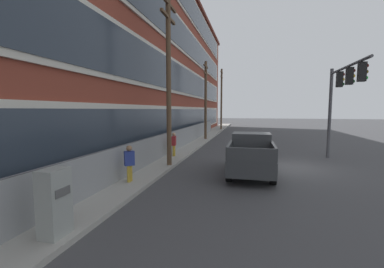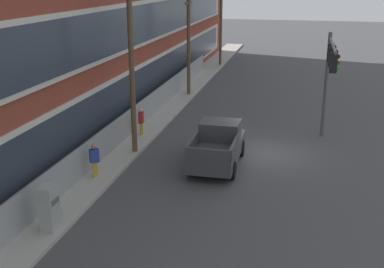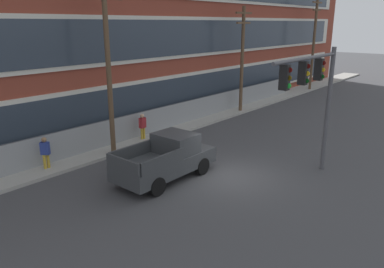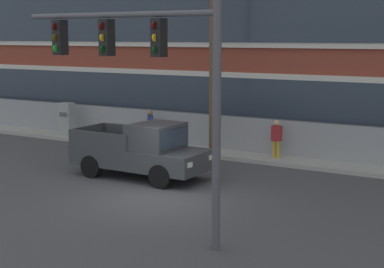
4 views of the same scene
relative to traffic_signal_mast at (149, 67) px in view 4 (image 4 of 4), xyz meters
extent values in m
plane|color=#424244|center=(-1.77, 2.89, -4.23)|extent=(160.00, 160.00, 0.00)
cube|color=#9E9B93|center=(-1.77, 10.10, -4.15)|extent=(80.00, 2.09, 0.16)
cube|color=gray|center=(0.39, 10.45, -3.43)|extent=(37.34, 0.04, 1.61)
cylinder|color=#4C4C51|center=(0.39, 10.45, -2.62)|extent=(37.34, 0.05, 0.05)
cylinder|color=#4C4C51|center=(1.84, 0.00, -1.35)|extent=(0.20, 0.20, 5.77)
cylinder|color=#4C4C51|center=(-0.95, 0.00, 1.24)|extent=(5.59, 0.14, 0.14)
cube|color=black|center=(0.29, 0.00, 0.69)|extent=(0.28, 0.32, 0.90)
cylinder|color=#4B0807|center=(0.29, -0.18, 0.97)|extent=(0.04, 0.18, 0.18)
cylinder|color=gold|center=(0.29, -0.18, 0.69)|extent=(0.04, 0.18, 0.18)
cylinder|color=#0A4011|center=(0.29, -0.18, 0.41)|extent=(0.04, 0.18, 0.18)
cube|color=black|center=(-1.26, 0.00, 0.69)|extent=(0.28, 0.32, 0.90)
cylinder|color=#4B0807|center=(-1.26, -0.18, 0.97)|extent=(0.04, 0.18, 0.18)
cylinder|color=gold|center=(-1.26, -0.18, 0.69)|extent=(0.04, 0.18, 0.18)
cylinder|color=#0A4011|center=(-1.26, -0.18, 0.41)|extent=(0.04, 0.18, 0.18)
cube|color=black|center=(-2.82, 0.00, 0.69)|extent=(0.28, 0.32, 0.90)
cylinder|color=#4B0807|center=(-2.82, -0.18, 0.97)|extent=(0.04, 0.18, 0.18)
cylinder|color=#503E08|center=(-2.82, -0.18, 0.69)|extent=(0.04, 0.18, 0.18)
cylinder|color=green|center=(-2.82, -0.18, 0.41)|extent=(0.04, 0.18, 0.18)
cube|color=#383A3D|center=(-3.86, 4.98, -3.48)|extent=(4.92, 2.04, 0.70)
cube|color=#383A3D|center=(-3.18, 4.97, -2.69)|extent=(1.48, 1.87, 0.88)
cube|color=#283342|center=(-2.42, 4.97, -2.69)|extent=(0.07, 1.66, 0.66)
cube|color=#383A3D|center=(-4.96, 5.93, -2.85)|extent=(2.46, 0.13, 0.56)
cube|color=#383A3D|center=(-4.97, 4.03, -2.85)|extent=(2.46, 0.13, 0.56)
cube|color=#383A3D|center=(-6.28, 4.99, -2.85)|extent=(0.11, 1.94, 0.56)
cylinder|color=black|center=(-2.39, 5.90, -3.83)|extent=(0.80, 0.26, 0.80)
cylinder|color=black|center=(-2.40, 4.04, -3.83)|extent=(0.80, 0.26, 0.80)
cylinder|color=black|center=(-5.33, 5.91, -3.83)|extent=(0.80, 0.26, 0.80)
cylinder|color=black|center=(-5.34, 4.05, -3.83)|extent=(0.80, 0.26, 0.80)
cube|color=white|center=(-1.39, 5.67, -3.38)|extent=(0.06, 0.24, 0.16)
cube|color=white|center=(-1.39, 4.26, -3.38)|extent=(0.06, 0.24, 0.16)
cylinder|color=brown|center=(-3.33, 9.31, 0.33)|extent=(0.26, 0.26, 9.13)
cube|color=#939993|center=(-11.47, 9.54, -3.34)|extent=(0.68, 0.48, 1.79)
cube|color=#515151|center=(-11.47, 9.29, -2.98)|extent=(0.48, 0.02, 0.20)
cylinder|color=#B7932D|center=(-0.80, 9.84, -3.81)|extent=(0.14, 0.14, 0.85)
cylinder|color=#B7932D|center=(-0.62, 9.84, -3.81)|extent=(0.14, 0.14, 0.85)
cube|color=maroon|center=(-0.71, 9.84, -3.08)|extent=(0.42, 0.28, 0.60)
sphere|color=tan|center=(-0.71, 9.84, -2.66)|extent=(0.24, 0.24, 0.24)
cylinder|color=#B7932D|center=(-6.92, 9.92, -3.81)|extent=(0.14, 0.14, 0.85)
cylinder|color=#B7932D|center=(-6.74, 9.92, -3.81)|extent=(0.14, 0.14, 0.85)
cube|color=navy|center=(-6.83, 9.92, -3.08)|extent=(0.44, 0.46, 0.60)
sphere|color=#8C6647|center=(-6.83, 9.92, -2.66)|extent=(0.24, 0.24, 0.24)
camera|label=1|loc=(-16.48, 5.05, -1.06)|focal=24.00mm
camera|label=2|loc=(-24.97, 1.38, 4.35)|focal=45.00mm
camera|label=3|loc=(-15.14, -5.99, 2.56)|focal=35.00mm
camera|label=4|loc=(8.07, -11.67, 0.73)|focal=55.00mm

